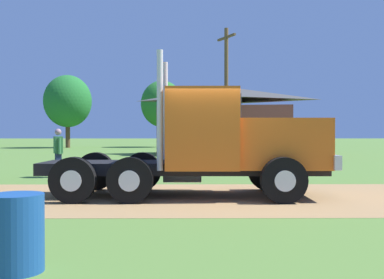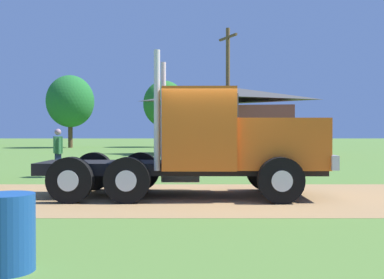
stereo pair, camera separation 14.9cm
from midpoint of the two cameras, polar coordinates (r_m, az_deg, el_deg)
ground_plane at (r=11.13m, az=2.91°, el=-7.10°), size 200.00×200.00×0.00m
dirt_track at (r=11.13m, az=2.91°, el=-7.08°), size 120.00×5.39×0.01m
truck_foreground_white at (r=11.25m, az=2.72°, el=-0.71°), size 6.90×2.74×3.38m
visitor_far_side at (r=16.56m, az=-16.36°, el=-1.37°), size 0.41×0.59×1.67m
steel_barrel at (r=5.63m, az=-21.55°, el=-10.63°), size 0.62×0.62×0.87m
shed_building at (r=32.29m, az=4.09°, el=2.18°), size 9.87×7.00×4.69m
utility_pole_far at (r=30.43m, az=4.09°, el=6.31°), size 1.05×2.06×8.31m
tree_mid at (r=47.38m, az=-15.11°, el=4.55°), size 4.66×4.66×7.15m
tree_right at (r=47.68m, az=-3.80°, el=4.37°), size 4.32×4.32×6.81m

